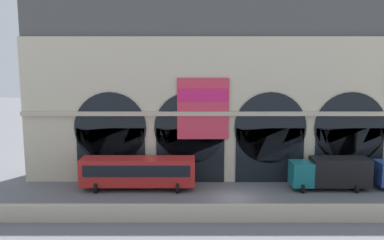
{
  "coord_description": "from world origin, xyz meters",
  "views": [
    {
      "loc": [
        -3.89,
        -34.61,
        12.39
      ],
      "look_at": [
        -3.99,
        5.0,
        6.47
      ],
      "focal_mm": 37.08,
      "sensor_mm": 36.0,
      "label": 1
    }
  ],
  "objects": [
    {
      "name": "box_truck_mideast",
      "position": [
        9.56,
        2.62,
        1.7
      ],
      "size": [
        7.5,
        2.91,
        3.12
      ],
      "color": "#19727A",
      "rests_on": "ground"
    },
    {
      "name": "station_building",
      "position": [
        0.03,
        7.01,
        8.97
      ],
      "size": [
        42.17,
        4.44,
        18.64
      ],
      "color": "beige",
      "rests_on": "ground"
    },
    {
      "name": "ground_plane",
      "position": [
        0.0,
        0.0,
        0.0
      ],
      "size": [
        200.0,
        200.0,
        0.0
      ],
      "primitive_type": "plane",
      "color": "slate"
    },
    {
      "name": "bus_midwest",
      "position": [
        -9.11,
        2.6,
        1.78
      ],
      "size": [
        11.0,
        3.25,
        3.1
      ],
      "color": "red",
      "rests_on": "ground"
    },
    {
      "name": "quay_parapet_wall",
      "position": [
        0.0,
        -5.15,
        0.65
      ],
      "size": [
        90.0,
        0.7,
        1.29
      ],
      "primitive_type": "cube",
      "color": "#B2A891",
      "rests_on": "ground"
    }
  ]
}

